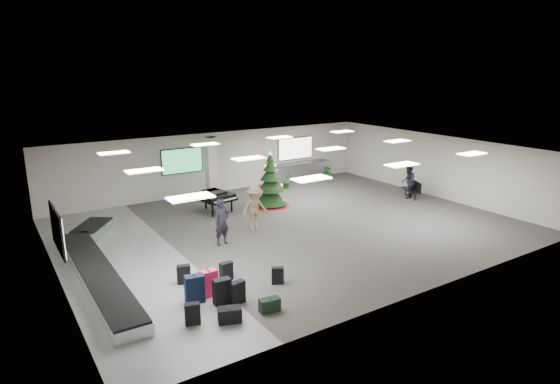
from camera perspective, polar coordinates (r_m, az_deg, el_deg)
ground at (r=19.67m, az=1.41°, el=-4.29°), size 18.00×18.00×0.00m
room_envelope at (r=19.38m, az=-0.60°, el=2.57°), size 18.02×14.02×3.21m
baggage_carousel at (r=16.69m, az=-21.50°, el=-8.20°), size 2.28×9.71×0.43m
service_counter at (r=27.54m, az=2.22°, el=2.47°), size 4.05×0.65×1.08m
suitcase_0 at (r=13.54m, az=-7.07°, el=-11.95°), size 0.51×0.30×0.78m
suitcase_1 at (r=13.56m, az=-5.21°, el=-12.08°), size 0.45×0.29×0.68m
pink_suitcase at (r=14.02m, az=-8.72°, el=-10.94°), size 0.52×0.31×0.82m
suitcase_3 at (r=14.96m, az=-6.57°, el=-9.57°), size 0.42×0.25×0.61m
navy_suitcase at (r=13.73m, az=-10.37°, el=-11.55°), size 0.57×0.39×0.84m
suitcase_5 at (r=12.73m, az=-10.62°, el=-14.39°), size 0.44×0.31×0.61m
green_duffel at (r=13.16m, az=-1.27°, el=-13.60°), size 0.60×0.36×0.40m
suitcase_7 at (r=14.65m, az=-0.29°, el=-10.14°), size 0.42×0.35×0.56m
suitcase_8 at (r=14.95m, az=-11.66°, el=-9.80°), size 0.45×0.33×0.62m
black_duffel at (r=12.73m, az=-6.16°, el=-14.67°), size 0.69×0.53×0.42m
christmas_tree at (r=22.47m, az=-1.16°, el=0.60°), size 1.89×1.89×2.69m
grand_piano at (r=21.74m, az=-8.02°, el=-0.55°), size 1.70×2.03×1.03m
bench at (r=24.94m, az=15.79°, el=0.50°), size 1.02×1.48×0.89m
traveler_a at (r=17.64m, az=-7.10°, el=-3.66°), size 0.72×0.55×1.77m
traveler_b at (r=19.04m, az=-3.09°, el=-1.99°), size 1.22×0.71×1.88m
traveler_bench at (r=24.72m, az=15.34°, el=1.26°), size 1.06×1.02×1.72m
potted_plant_left at (r=25.84m, az=0.78°, el=1.40°), size 0.62×0.61×0.87m
potted_plant_right at (r=28.36m, az=6.00°, el=2.38°), size 0.49×0.49×0.72m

